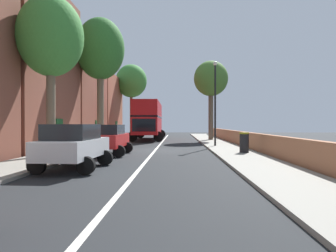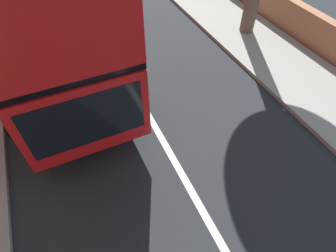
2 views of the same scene
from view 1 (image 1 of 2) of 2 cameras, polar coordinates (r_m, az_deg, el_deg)
name	(u,v)px [view 1 (image 1 of 2)]	position (r m, az deg, el deg)	size (l,w,h in m)	color
ground_plane	(155,150)	(20.45, -2.39, -4.52)	(84.00, 84.00, 0.00)	black
road_centre_line	(155,150)	(20.45, -2.39, -4.51)	(0.16, 54.00, 0.01)	silver
sidewalk_left	(83,149)	(21.37, -15.65, -4.16)	(2.60, 60.00, 0.12)	gray
sidewalk_right	(229,149)	(20.68, 11.32, -4.31)	(2.60, 60.00, 0.12)	gray
terraced_houses_left	(23,76)	(22.06, -25.44, 8.36)	(4.07, 47.62, 10.97)	beige
boundary_wall_right	(253,142)	(20.96, 15.51, -2.82)	(0.36, 54.00, 1.17)	#9E6647
double_decker_bus	(148,118)	(33.63, -3.66, 1.43)	(3.68, 10.80, 4.06)	red
parked_car_red_left_1	(107,138)	(17.54, -11.35, -2.18)	(2.57, 4.02, 1.71)	#AD1919
parked_car_silver_left_2	(74,144)	(12.27, -17.18, -3.27)	(2.48, 4.01, 1.75)	#B7BABF
street_tree_left_0	(100,50)	(26.47, -12.51, 13.65)	(3.96, 3.96, 10.34)	brown
street_tree_left_2	(51,38)	(17.47, -21.03, 15.10)	(3.34, 3.34, 8.23)	brown
street_tree_right_3	(211,79)	(32.44, 8.00, 8.59)	(3.54, 3.54, 8.18)	brown
street_tree_left_4	(131,81)	(43.92, -6.86, 8.27)	(4.39, 4.39, 10.01)	brown
lamppost_right	(215,96)	(23.20, 8.79, 5.47)	(0.32, 0.32, 6.31)	black
litter_bin_right	(244,142)	(18.03, 14.02, -2.96)	(0.55, 0.55, 1.16)	black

